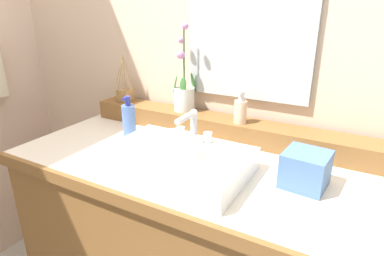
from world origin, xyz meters
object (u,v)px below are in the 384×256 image
sink_basin (176,161)px  potted_plant (184,93)px  reed_diffuser (125,95)px  lotion_bottle (129,121)px  soap_bar (160,132)px  soap_dispenser (241,111)px  tissue_box (305,170)px

sink_basin → potted_plant: bearing=116.7°
reed_diffuser → lotion_bottle: reed_diffuser is taller
soap_bar → lotion_bottle: size_ratio=0.38×
soap_dispenser → lotion_bottle: (-0.41, -0.19, -0.06)m
soap_bar → soap_dispenser: size_ratio=0.54×
lotion_bottle → tissue_box: 0.71m
soap_dispenser → tissue_box: size_ratio=1.00×
soap_bar → soap_dispenser: (0.22, 0.25, 0.05)m
potted_plant → tissue_box: size_ratio=2.90×
lotion_bottle → reed_diffuser: bearing=132.6°
tissue_box → reed_diffuser: bearing=164.7°
sink_basin → reed_diffuser: 0.64m
sink_basin → reed_diffuser: bearing=144.6°
sink_basin → lotion_bottle: 0.36m
soap_dispenser → reed_diffuser: reed_diffuser is taller
soap_bar → potted_plant: 0.30m
tissue_box → lotion_bottle: bearing=177.1°
lotion_bottle → soap_bar: bearing=-17.0°
lotion_bottle → soap_dispenser: bearing=25.0°
sink_basin → soap_dispenser: bearing=75.9°
reed_diffuser → tissue_box: size_ratio=1.75×
sink_basin → lotion_bottle: sink_basin is taller
potted_plant → tissue_box: potted_plant is taller
soap_bar → lotion_bottle: bearing=163.0°
soap_bar → tissue_box: size_ratio=0.54×
sink_basin → potted_plant: potted_plant is taller
soap_bar → potted_plant: (-0.06, 0.28, 0.08)m
reed_diffuser → soap_bar: bearing=-34.9°
sink_basin → soap_dispenser: soap_dispenser is taller
potted_plant → soap_dispenser: 0.28m
soap_dispenser → soap_bar: bearing=-130.7°
sink_basin → lotion_bottle: bearing=154.3°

